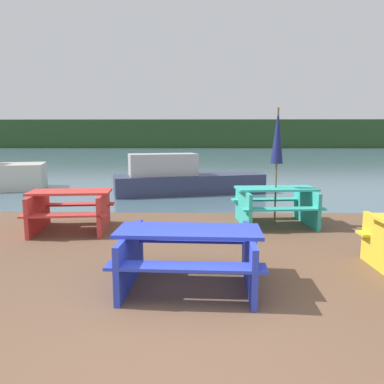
% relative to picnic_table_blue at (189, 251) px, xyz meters
% --- Properties ---
extents(ground_plane, '(60.00, 60.00, 0.00)m').
position_rel_picnic_table_blue_xyz_m(ground_plane, '(-0.00, -1.69, -0.45)').
color(ground_plane, brown).
extents(water, '(60.00, 50.00, 0.00)m').
position_rel_picnic_table_blue_xyz_m(water, '(-0.00, 29.42, -0.45)').
color(water, slate).
rests_on(water, ground_plane).
extents(far_treeline, '(80.00, 1.60, 4.00)m').
position_rel_picnic_table_blue_xyz_m(far_treeline, '(-0.00, 49.42, 1.55)').
color(far_treeline, '#284723').
rests_on(far_treeline, water).
extents(picnic_table_blue, '(1.83, 1.45, 0.73)m').
position_rel_picnic_table_blue_xyz_m(picnic_table_blue, '(0.00, 0.00, 0.00)').
color(picnic_table_blue, blue).
rests_on(picnic_table_blue, ground_plane).
extents(picnic_table_red, '(1.69, 1.54, 0.79)m').
position_rel_picnic_table_blue_xyz_m(picnic_table_red, '(-2.40, 2.71, 0.02)').
color(picnic_table_red, red).
rests_on(picnic_table_red, ground_plane).
extents(picnic_table_teal, '(1.76, 1.52, 0.78)m').
position_rel_picnic_table_blue_xyz_m(picnic_table_teal, '(1.73, 3.29, 0.02)').
color(picnic_table_teal, '#33B7A8').
rests_on(picnic_table_teal, ground_plane).
extents(umbrella_navy, '(0.25, 0.25, 2.42)m').
position_rel_picnic_table_blue_xyz_m(umbrella_navy, '(1.73, 3.29, 1.38)').
color(umbrella_navy, brown).
rests_on(umbrella_navy, ground_plane).
extents(boat, '(4.94, 2.50, 1.29)m').
position_rel_picnic_table_blue_xyz_m(boat, '(-0.39, 7.42, 0.02)').
color(boat, '#333856').
rests_on(boat, water).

